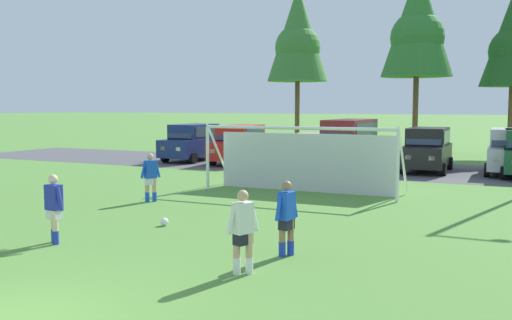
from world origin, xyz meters
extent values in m
plane|color=#518438|center=(0.00, 15.00, 0.00)|extent=(400.00, 400.00, 0.00)
cube|color=#4C4C51|center=(0.00, 23.24, 0.00)|extent=(52.00, 8.40, 0.01)
sphere|color=white|center=(-1.89, 6.95, 0.11)|extent=(0.22, 0.22, 0.22)
sphere|color=black|center=(-1.89, 6.95, 0.12)|extent=(0.08, 0.08, 0.08)
sphere|color=red|center=(-1.83, 6.95, 0.11)|extent=(0.07, 0.07, 0.07)
cylinder|color=white|center=(3.04, 13.46, 1.22)|extent=(0.12, 0.12, 2.44)
cylinder|color=white|center=(-4.28, 13.41, 1.22)|extent=(0.12, 0.12, 2.44)
cylinder|color=white|center=(-0.62, 13.44, 2.44)|extent=(7.32, 0.17, 0.12)
cylinder|color=white|center=(3.03, 14.36, 1.34)|extent=(0.10, 1.94, 2.46)
cylinder|color=white|center=(-4.29, 14.31, 1.34)|extent=(0.10, 1.94, 2.46)
cube|color=silver|center=(-0.63, 14.44, 1.10)|extent=(6.95, 0.09, 2.20)
cylinder|color=#936B4C|center=(2.19, 5.43, 0.40)|extent=(0.14, 0.14, 0.80)
cylinder|color=#936B4C|center=(2.32, 5.61, 0.40)|extent=(0.14, 0.14, 0.80)
cylinder|color=#1E38B7|center=(2.19, 5.43, 0.16)|extent=(0.15, 0.15, 0.32)
cylinder|color=#1E38B7|center=(2.32, 5.61, 0.16)|extent=(0.15, 0.15, 0.32)
cube|color=black|center=(2.26, 5.52, 0.72)|extent=(0.28, 0.37, 0.28)
cube|color=blue|center=(2.26, 5.52, 1.10)|extent=(0.30, 0.42, 0.60)
sphere|color=#936B4C|center=(2.26, 5.52, 1.53)|extent=(0.22, 0.22, 0.22)
cylinder|color=blue|center=(2.17, 5.28, 1.08)|extent=(0.13, 0.24, 0.55)
cylinder|color=blue|center=(2.34, 5.76, 1.08)|extent=(0.13, 0.24, 0.55)
cylinder|color=beige|center=(-3.21, 4.30, 0.40)|extent=(0.14, 0.14, 0.80)
cylinder|color=beige|center=(-3.03, 4.15, 0.40)|extent=(0.14, 0.14, 0.80)
cylinder|color=#1E38B7|center=(-3.21, 4.30, 0.16)|extent=(0.15, 0.15, 0.32)
cylinder|color=#1E38B7|center=(-3.03, 4.15, 0.16)|extent=(0.15, 0.15, 0.32)
cube|color=silver|center=(-3.12, 4.22, 0.72)|extent=(0.36, 0.25, 0.28)
cube|color=#232D99|center=(-3.12, 4.22, 1.10)|extent=(0.40, 0.28, 0.60)
sphere|color=beige|center=(-3.12, 4.22, 1.53)|extent=(0.22, 0.22, 0.22)
cylinder|color=#232D99|center=(-3.36, 4.29, 1.08)|extent=(0.24, 0.11, 0.55)
cylinder|color=#232D99|center=(-2.87, 4.16, 1.08)|extent=(0.24, 0.11, 0.55)
cylinder|color=tan|center=(1.90, 3.86, 0.40)|extent=(0.14, 0.14, 0.80)
cylinder|color=tan|center=(2.10, 3.99, 0.40)|extent=(0.14, 0.14, 0.80)
cylinder|color=white|center=(1.90, 3.86, 0.16)|extent=(0.15, 0.15, 0.32)
cylinder|color=white|center=(2.10, 3.99, 0.16)|extent=(0.15, 0.15, 0.32)
cube|color=black|center=(2.00, 3.92, 0.72)|extent=(0.34, 0.40, 0.28)
cube|color=silver|center=(2.00, 3.92, 1.10)|extent=(0.37, 0.44, 0.60)
sphere|color=tan|center=(2.00, 3.92, 1.53)|extent=(0.22, 0.22, 0.22)
cylinder|color=silver|center=(1.86, 3.71, 1.08)|extent=(0.17, 0.25, 0.55)
cylinder|color=silver|center=(2.14, 4.14, 1.08)|extent=(0.17, 0.25, 0.55)
cylinder|color=tan|center=(-4.45, 10.10, 0.40)|extent=(0.14, 0.14, 0.80)
cylinder|color=tan|center=(-4.65, 9.97, 0.40)|extent=(0.14, 0.14, 0.80)
cylinder|color=blue|center=(-4.45, 10.10, 0.16)|extent=(0.15, 0.15, 0.32)
cylinder|color=blue|center=(-4.65, 9.97, 0.16)|extent=(0.15, 0.15, 0.32)
cube|color=silver|center=(-4.55, 10.03, 0.72)|extent=(0.33, 0.40, 0.28)
cube|color=blue|center=(-4.55, 10.03, 1.10)|extent=(0.37, 0.44, 0.60)
sphere|color=tan|center=(-4.55, 10.03, 1.53)|extent=(0.22, 0.22, 0.22)
cylinder|color=blue|center=(-4.42, 10.25, 1.08)|extent=(0.17, 0.25, 0.55)
cylinder|color=blue|center=(-4.68, 9.82, 1.08)|extent=(0.17, 0.25, 0.55)
cube|color=navy|center=(-10.80, 22.85, 0.82)|extent=(1.95, 4.62, 1.00)
cube|color=navy|center=(-10.79, 23.05, 1.74)|extent=(1.78, 3.02, 0.84)
cube|color=#28384C|center=(-10.81, 21.63, 1.72)|extent=(1.62, 0.40, 0.71)
cube|color=#28384C|center=(-9.91, 23.04, 1.74)|extent=(0.07, 2.55, 0.59)
cube|color=white|center=(-10.30, 20.59, 0.87)|extent=(0.28, 0.08, 0.20)
cube|color=white|center=(-11.34, 20.60, 0.87)|extent=(0.28, 0.08, 0.20)
cube|color=#B21414|center=(-10.25, 25.11, 0.87)|extent=(0.28, 0.08, 0.20)
cube|color=#B21414|center=(-11.29, 25.12, 0.87)|extent=(0.28, 0.08, 0.20)
cylinder|color=black|center=(-9.86, 21.42, 0.32)|extent=(0.25, 0.64, 0.64)
cylinder|color=black|center=(-11.76, 21.44, 0.32)|extent=(0.25, 0.64, 0.64)
cylinder|color=black|center=(-9.83, 24.27, 0.32)|extent=(0.25, 0.64, 0.64)
cylinder|color=black|center=(-11.73, 24.29, 0.32)|extent=(0.25, 0.64, 0.64)
cube|color=red|center=(-7.52, 22.50, 0.82)|extent=(2.14, 4.69, 1.00)
cube|color=red|center=(-7.53, 22.70, 1.74)|extent=(1.90, 3.09, 0.84)
cube|color=#28384C|center=(-7.46, 21.28, 1.72)|extent=(1.63, 0.46, 0.71)
cube|color=#28384C|center=(-6.65, 22.75, 1.74)|extent=(0.17, 2.55, 0.59)
cube|color=white|center=(-6.88, 20.27, 0.87)|extent=(0.28, 0.09, 0.20)
cube|color=white|center=(-7.92, 20.22, 0.87)|extent=(0.28, 0.09, 0.20)
cube|color=#B21414|center=(-7.12, 24.79, 0.87)|extent=(0.28, 0.09, 0.20)
cube|color=#B21414|center=(-8.16, 24.73, 0.87)|extent=(0.28, 0.09, 0.20)
cylinder|color=black|center=(-6.50, 21.13, 0.32)|extent=(0.27, 0.65, 0.64)
cylinder|color=black|center=(-8.39, 21.03, 0.32)|extent=(0.27, 0.65, 0.64)
cylinder|color=black|center=(-6.65, 23.98, 0.32)|extent=(0.27, 0.65, 0.64)
cylinder|color=black|center=(-8.54, 23.88, 0.32)|extent=(0.27, 0.65, 0.64)
cube|color=tan|center=(-3.91, 24.20, 0.70)|extent=(2.03, 4.29, 0.76)
cube|color=tan|center=(-3.92, 24.35, 1.40)|extent=(1.77, 2.19, 0.64)
cube|color=#28384C|center=(-3.86, 23.39, 1.38)|extent=(1.55, 0.40, 0.55)
cube|color=#28384C|center=(-3.08, 24.40, 1.40)|extent=(0.14, 1.78, 0.45)
cube|color=white|center=(-3.30, 22.17, 0.75)|extent=(0.28, 0.10, 0.20)
cube|color=white|center=(-4.29, 22.12, 0.75)|extent=(0.28, 0.10, 0.20)
cube|color=#B21414|center=(-3.53, 26.29, 0.75)|extent=(0.28, 0.10, 0.20)
cube|color=#B21414|center=(-4.52, 26.23, 0.75)|extent=(0.28, 0.10, 0.20)
cylinder|color=black|center=(-2.94, 22.95, 0.32)|extent=(0.28, 0.65, 0.64)
cylinder|color=black|center=(-4.73, 22.85, 0.32)|extent=(0.28, 0.65, 0.64)
cylinder|color=black|center=(-3.08, 25.55, 0.32)|extent=(0.28, 0.65, 0.64)
cylinder|color=black|center=(-4.88, 25.45, 0.32)|extent=(0.28, 0.65, 0.64)
cube|color=maroon|center=(-1.48, 23.29, 0.87)|extent=(2.17, 4.88, 1.10)
cube|color=maroon|center=(-1.47, 23.49, 1.97)|extent=(1.98, 4.17, 1.10)
cube|color=#28384C|center=(-1.55, 21.52, 1.95)|extent=(1.68, 0.53, 0.91)
cube|color=#28384C|center=(-0.56, 23.45, 1.97)|extent=(0.19, 3.48, 0.77)
cube|color=white|center=(-1.04, 20.91, 0.92)|extent=(0.28, 0.09, 0.20)
cube|color=white|center=(-2.12, 20.96, 0.92)|extent=(0.28, 0.09, 0.20)
cube|color=#B21414|center=(-0.83, 25.63, 0.92)|extent=(0.28, 0.09, 0.20)
cube|color=#B21414|center=(-1.91, 25.67, 0.92)|extent=(0.28, 0.09, 0.20)
cylinder|color=black|center=(-0.56, 21.76, 0.32)|extent=(0.27, 0.65, 0.64)
cylinder|color=black|center=(-2.52, 21.85, 0.32)|extent=(0.27, 0.65, 0.64)
cylinder|color=black|center=(-0.43, 24.74, 0.32)|extent=(0.27, 0.65, 0.64)
cylinder|color=black|center=(-2.39, 24.82, 0.32)|extent=(0.27, 0.65, 0.64)
cube|color=black|center=(2.56, 23.10, 0.82)|extent=(1.96, 4.62, 1.00)
cube|color=black|center=(2.56, 23.30, 1.74)|extent=(1.79, 3.02, 0.84)
cube|color=#28384C|center=(2.58, 21.88, 1.72)|extent=(1.62, 0.40, 0.71)
cube|color=#28384C|center=(3.44, 23.31, 1.74)|extent=(0.07, 2.55, 0.59)
cube|color=white|center=(3.12, 20.84, 0.87)|extent=(0.28, 0.08, 0.20)
cube|color=white|center=(2.07, 20.83, 0.87)|extent=(0.28, 0.08, 0.20)
cube|color=#B21414|center=(3.06, 25.36, 0.87)|extent=(0.28, 0.08, 0.20)
cube|color=#B21414|center=(2.01, 25.35, 0.87)|extent=(0.28, 0.08, 0.20)
cylinder|color=black|center=(3.53, 21.68, 0.32)|extent=(0.25, 0.64, 0.64)
cylinder|color=black|center=(1.63, 21.66, 0.32)|extent=(0.25, 0.64, 0.64)
cylinder|color=black|center=(3.50, 24.53, 0.32)|extent=(0.25, 0.64, 0.64)
cylinder|color=black|center=(1.60, 24.51, 0.32)|extent=(0.25, 0.64, 0.64)
cube|color=#B2B2BC|center=(6.31, 23.54, 0.82)|extent=(1.97, 4.63, 1.00)
cube|color=#B2B2BC|center=(6.31, 23.74, 1.74)|extent=(1.80, 3.03, 0.84)
cube|color=#28384C|center=(6.33, 22.32, 1.72)|extent=(1.62, 0.40, 0.71)
cube|color=white|center=(5.82, 21.27, 0.87)|extent=(0.28, 0.08, 0.20)
cube|color=#B21414|center=(5.75, 25.79, 0.87)|extent=(0.28, 0.08, 0.20)
cylinder|color=black|center=(5.38, 22.10, 0.32)|extent=(0.25, 0.64, 0.64)
cylinder|color=black|center=(5.34, 24.95, 0.32)|extent=(0.25, 0.64, 0.64)
cube|color=#B21414|center=(6.31, 25.09, 0.87)|extent=(0.28, 0.10, 0.20)
cylinder|color=black|center=(6.08, 21.39, 0.32)|extent=(0.27, 0.65, 0.64)
cylinder|color=black|center=(5.93, 24.24, 0.32)|extent=(0.27, 0.65, 0.64)
cylinder|color=brown|center=(-8.88, 34.98, 2.55)|extent=(0.36, 0.36, 5.10)
cone|color=#387533|center=(-8.88, 34.98, 8.67)|extent=(4.59, 4.59, 7.14)
sphere|color=#387533|center=(-8.88, 34.98, 7.60)|extent=(3.44, 3.44, 3.44)
cylinder|color=brown|center=(0.30, 32.88, 2.58)|extent=(0.36, 0.36, 5.15)
cone|color=#2D702D|center=(0.30, 32.88, 8.76)|extent=(4.64, 4.64, 7.21)
sphere|color=#2D702D|center=(0.30, 32.88, 7.67)|extent=(3.48, 3.48, 3.48)
cylinder|color=brown|center=(6.07, 33.63, 2.23)|extent=(0.36, 0.36, 4.46)
camera|label=1|loc=(6.79, -5.64, 3.24)|focal=39.76mm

